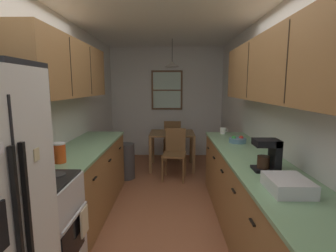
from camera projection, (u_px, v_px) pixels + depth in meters
ground_plane at (163, 203)px, 3.65m from camera, size 12.00×12.00×0.00m
wall_left at (64, 115)px, 3.47m from camera, size 0.10×9.00×2.55m
wall_right at (263, 115)px, 3.43m from camera, size 0.10×9.00×2.55m
wall_back at (167, 102)px, 6.07m from camera, size 4.40×0.10×2.55m
ceiling_slab at (163, 12)px, 3.25m from camera, size 4.40×9.00×0.08m
stove_range at (34, 234)px, 2.06m from camera, size 0.66×0.63×1.10m
microwave_over_range at (6, 84)px, 1.88m from camera, size 0.39×0.57×0.34m
counter_left at (87, 178)px, 3.37m from camera, size 0.64×2.02×0.90m
upper_cabinets_left at (69, 69)px, 3.11m from camera, size 0.33×2.10×0.68m
counter_right at (256, 203)px, 2.66m from camera, size 0.64×3.33×0.90m
upper_cabinets_right at (281, 67)px, 2.40m from camera, size 0.33×3.01×0.66m
dining_table at (172, 139)px, 5.16m from camera, size 0.88×0.74×0.73m
dining_chair_near at (175, 151)px, 4.60m from camera, size 0.45×0.45×0.90m
dining_chair_far at (173, 138)px, 5.74m from camera, size 0.41×0.41×0.90m
pendant_light at (172, 64)px, 4.93m from camera, size 0.29×0.29×0.53m
back_window at (167, 90)px, 5.95m from camera, size 0.72×0.05×0.90m
trash_bin at (126, 161)px, 4.60m from camera, size 0.30×0.30×0.64m
storage_canister at (59, 153)px, 2.54m from camera, size 0.12×0.12×0.20m
dish_towel at (84, 221)px, 2.21m from camera, size 0.02×0.16×0.24m
coffee_maker at (269, 154)px, 2.29m from camera, size 0.22×0.18×0.29m
mug_by_coffeemaker at (223, 131)px, 4.10m from camera, size 0.13×0.09×0.10m
fruit_bowl at (238, 140)px, 3.46m from camera, size 0.23×0.23×0.09m
dish_rack at (288, 185)px, 1.85m from camera, size 0.28×0.34×0.10m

